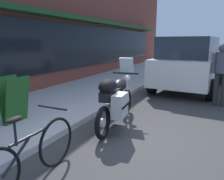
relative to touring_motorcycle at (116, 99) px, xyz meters
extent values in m
plane|color=#383838|center=(-0.42, -0.54, -0.60)|extent=(80.00, 80.00, 0.00)
cube|color=brown|center=(6.29, 3.87, 2.91)|extent=(21.41, 0.35, 7.01)
cube|color=black|center=(6.29, 3.66, 0.95)|extent=(14.99, 0.06, 1.80)
cube|color=#1E471E|center=(6.29, 3.44, 2.05)|extent=(14.99, 0.60, 0.16)
cube|color=#B0B0B0|center=(8.58, 2.19, -0.54)|extent=(30.00, 3.00, 0.12)
torus|color=black|center=(0.88, 0.12, -0.29)|extent=(0.62, 0.15, 0.61)
cylinder|color=silver|center=(0.88, 0.12, -0.29)|extent=(0.16, 0.07, 0.16)
torus|color=black|center=(-0.62, -0.03, -0.29)|extent=(0.62, 0.15, 0.61)
cylinder|color=silver|center=(-0.62, -0.03, -0.29)|extent=(0.16, 0.07, 0.16)
cube|color=silver|center=(0.08, 0.04, -0.24)|extent=(0.47, 0.34, 0.32)
cylinder|color=silver|center=(0.13, 0.05, -0.07)|extent=(0.98, 0.15, 0.06)
ellipsoid|color=black|center=(0.33, 0.07, 0.23)|extent=(0.54, 0.33, 0.26)
cube|color=black|center=(-0.09, 0.03, 0.17)|extent=(0.62, 0.30, 0.11)
cube|color=black|center=(-0.42, -0.01, 0.15)|extent=(0.30, 0.25, 0.18)
cylinder|color=silver|center=(0.88, 0.12, 0.03)|extent=(0.35, 0.10, 0.67)
cylinder|color=black|center=(0.76, 0.11, 0.43)|extent=(0.09, 0.62, 0.04)
cube|color=silver|center=(0.84, 0.11, 0.61)|extent=(0.18, 0.33, 0.35)
sphere|color=#EAEACC|center=(0.92, 0.12, 0.29)|extent=(0.14, 0.14, 0.14)
cube|color=#B0B0B0|center=(-0.35, -0.24, -0.01)|extent=(0.46, 0.24, 0.44)
cube|color=black|center=(-0.35, -0.35, -0.01)|extent=(0.37, 0.05, 0.03)
ellipsoid|color=black|center=(-0.37, 0.00, 0.33)|extent=(0.51, 0.36, 0.28)
torus|color=black|center=(-1.69, 0.16, -0.25)|extent=(0.70, 0.05, 0.70)
cylinder|color=black|center=(-2.19, 0.15, 0.03)|extent=(0.55, 0.04, 0.04)
cylinder|color=black|center=(-2.39, 0.15, -0.13)|extent=(0.43, 0.04, 0.32)
cylinder|color=black|center=(-2.37, 0.15, 0.15)|extent=(0.03, 0.03, 0.30)
ellipsoid|color=black|center=(-2.37, 0.15, 0.31)|extent=(0.22, 0.10, 0.06)
cylinder|color=black|center=(-1.74, 0.16, 0.27)|extent=(0.04, 0.48, 0.03)
cube|color=silver|center=(4.72, -0.88, 0.17)|extent=(4.54, 2.18, 0.87)
cube|color=#232D38|center=(4.46, -0.86, 0.95)|extent=(3.12, 1.85, 0.70)
cube|color=#383838|center=(6.87, -1.05, -0.19)|extent=(0.30, 1.85, 0.24)
cylinder|color=black|center=(6.24, -0.07, -0.27)|extent=(0.68, 0.27, 0.66)
cylinder|color=black|center=(6.10, -1.91, -0.27)|extent=(0.68, 0.27, 0.66)
cylinder|color=black|center=(3.34, 0.15, -0.27)|extent=(0.68, 0.27, 0.66)
cylinder|color=black|center=(3.20, -1.68, -0.27)|extent=(0.68, 0.27, 0.66)
cylinder|color=#2B2B2B|center=(2.60, -2.01, -0.14)|extent=(0.14, 0.14, 0.92)
cylinder|color=#2B2B2B|center=(2.68, -1.83, -0.14)|extent=(0.14, 0.14, 0.92)
cylinder|color=#474C5B|center=(2.64, -1.92, 0.60)|extent=(0.47, 0.47, 0.56)
sphere|color=#474C5B|center=(2.64, -1.92, 0.98)|extent=(0.28, 0.28, 0.28)
cylinder|color=#474C5B|center=(2.58, -1.70, 0.57)|extent=(0.10, 0.10, 0.53)
cube|color=#1E511E|center=(-0.92, 1.76, 0.00)|extent=(0.55, 0.19, 0.94)
cube|color=#1E511E|center=(-0.92, 1.98, 0.00)|extent=(0.55, 0.19, 0.94)
camera|label=1|loc=(-3.98, -1.82, 1.15)|focal=35.61mm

